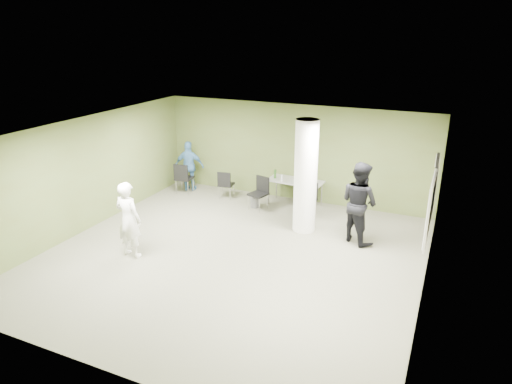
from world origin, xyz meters
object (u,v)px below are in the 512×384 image
at_px(chair_back_left, 183,176).
at_px(man_blue, 189,166).
at_px(man_black, 359,202).
at_px(folding_table, 295,182).
at_px(woman_white, 129,220).

distance_m(chair_back_left, man_blue, 0.43).
bearing_deg(man_black, folding_table, -4.13).
relative_size(woman_white, man_blue, 1.11).
distance_m(chair_back_left, woman_white, 4.08).
xyz_separation_m(man_black, man_blue, (-5.53, 1.50, -0.20)).
relative_size(man_black, man_blue, 1.25).
xyz_separation_m(chair_back_left, man_black, (5.55, -1.13, 0.42)).
xyz_separation_m(folding_table, chair_back_left, (-3.41, -0.48, -0.13)).
bearing_deg(man_black, chair_back_left, 21.22).
bearing_deg(folding_table, chair_back_left, -169.10).
bearing_deg(folding_table, woman_white, -114.51).
height_order(chair_back_left, man_blue, man_blue).
xyz_separation_m(folding_table, man_black, (2.14, -1.61, 0.28)).
bearing_deg(man_blue, man_black, 150.57).
height_order(man_black, man_blue, man_black).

